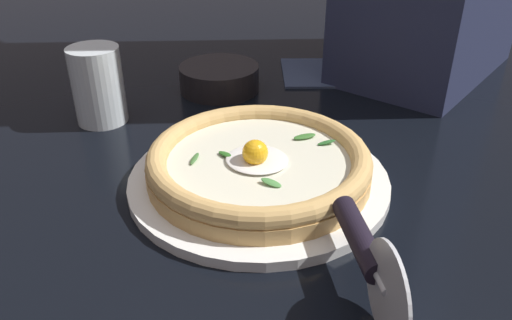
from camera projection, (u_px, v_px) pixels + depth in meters
The scene contains 7 objects.
ground_plane at pixel (261, 191), 0.62m from camera, with size 2.40×2.40×0.03m, color black.
pizza_plate at pixel (256, 179), 0.60m from camera, with size 0.30×0.30×0.01m, color white.
pizza at pixel (256, 162), 0.59m from camera, with size 0.26×0.26×0.05m.
side_bowl at pixel (219, 78), 0.84m from camera, with size 0.13×0.13×0.04m, color black.
pizza_cutter at pixel (367, 253), 0.43m from camera, with size 0.09×0.15×0.08m.
drinking_glass at pixel (99, 91), 0.73m from camera, with size 0.07×0.07×0.11m.
folded_napkin at pixel (308, 72), 0.91m from camera, with size 0.14×0.09×0.01m, color #333E5C.
Camera 1 is at (-0.17, 0.48, 0.33)m, focal length 36.18 mm.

